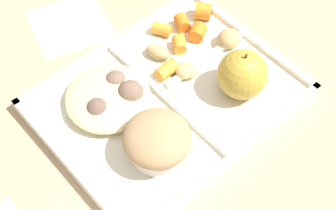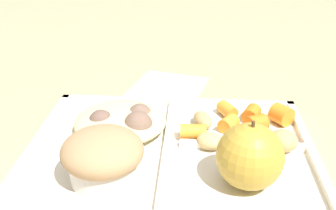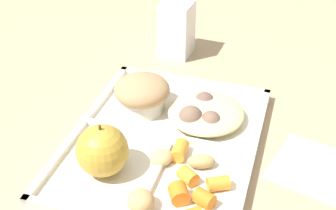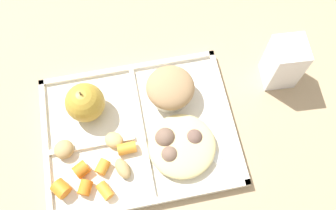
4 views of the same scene
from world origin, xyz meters
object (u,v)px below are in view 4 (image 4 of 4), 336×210
at_px(green_apple, 85,103).
at_px(plastic_fork, 201,146).
at_px(bran_muffin, 170,89).
at_px(milk_carton, 284,63).
at_px(lunch_tray, 139,132).

xyz_separation_m(green_apple, plastic_fork, (0.19, -0.11, -0.04)).
height_order(bran_muffin, milk_carton, milk_carton).
relative_size(green_apple, bran_muffin, 0.87).
xyz_separation_m(green_apple, bran_muffin, (0.16, 0.00, -0.01)).
bearing_deg(milk_carton, bran_muffin, -174.39).
relative_size(lunch_tray, bran_muffin, 3.88).
height_order(plastic_fork, milk_carton, milk_carton).
distance_m(bran_muffin, milk_carton, 0.22).
bearing_deg(plastic_fork, bran_muffin, 108.08).
relative_size(green_apple, plastic_fork, 0.67).
bearing_deg(lunch_tray, milk_carton, 12.81).
distance_m(green_apple, milk_carton, 0.38).
bearing_deg(lunch_tray, plastic_fork, -25.36).
height_order(lunch_tray, bran_muffin, bran_muffin).
bearing_deg(milk_carton, lunch_tray, -163.26).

